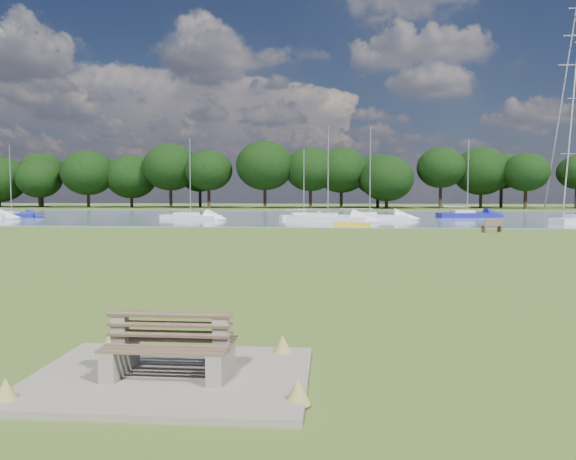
# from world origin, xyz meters

# --- Properties ---
(ground) EXTENTS (220.00, 220.00, 0.00)m
(ground) POSITION_xyz_m (0.00, 0.00, 0.00)
(ground) COLOR olive
(river) EXTENTS (220.00, 40.00, 0.10)m
(river) POSITION_xyz_m (0.00, 42.00, 0.00)
(river) COLOR gray
(river) RESTS_ON ground
(far_bank) EXTENTS (220.00, 20.00, 0.40)m
(far_bank) POSITION_xyz_m (0.00, 72.00, 0.00)
(far_bank) COLOR #4C6626
(far_bank) RESTS_ON ground
(concrete_pad) EXTENTS (4.20, 3.20, 0.10)m
(concrete_pad) POSITION_xyz_m (0.00, -14.00, 0.05)
(concrete_pad) COLOR gray
(concrete_pad) RESTS_ON ground
(bench_pair) EXTENTS (1.90, 1.13, 1.02)m
(bench_pair) POSITION_xyz_m (-0.00, -14.00, 0.51)
(bench_pair) COLOR gray
(bench_pair) RESTS_ON concrete_pad
(riverbank_bench) EXTENTS (1.57, 0.95, 0.93)m
(riverbank_bench) POSITION_xyz_m (13.70, 18.09, 0.47)
(riverbank_bench) COLOR brown
(riverbank_bench) RESTS_ON ground
(kayak) EXTENTS (3.00, 1.54, 0.29)m
(kayak) POSITION_xyz_m (4.10, 24.00, 0.20)
(kayak) COLOR yellow
(kayak) RESTS_ON river
(tree_line) EXTENTS (137.60, 8.49, 10.27)m
(tree_line) POSITION_xyz_m (-2.26, 68.00, 6.11)
(tree_line) COLOR black
(tree_line) RESTS_ON far_bank
(sailboat_0) EXTENTS (7.82, 4.38, 8.78)m
(sailboat_0) POSITION_xyz_m (1.98, 29.87, 0.54)
(sailboat_0) COLOR silver
(sailboat_0) RESTS_ON river
(sailboat_3) EXTENTS (6.65, 2.98, 8.38)m
(sailboat_3) POSITION_xyz_m (16.93, 39.59, 0.54)
(sailboat_3) COLOR navy
(sailboat_3) RESTS_ON river
(sailboat_4) EXTENTS (6.71, 4.15, 8.20)m
(sailboat_4) POSITION_xyz_m (-12.00, 33.91, 0.46)
(sailboat_4) COLOR silver
(sailboat_4) RESTS_ON river
(sailboat_6) EXTENTS (7.38, 2.28, 9.21)m
(sailboat_6) POSITION_xyz_m (6.07, 33.63, 0.51)
(sailboat_6) COLOR silver
(sailboat_6) RESTS_ON river
(sailboat_8) EXTENTS (5.07, 2.98, 7.10)m
(sailboat_8) POSITION_xyz_m (-0.50, 35.16, 0.46)
(sailboat_8) COLOR silver
(sailboat_8) RESTS_ON river
(sailboat_9) EXTENTS (5.56, 1.60, 7.82)m
(sailboat_9) POSITION_xyz_m (-32.11, 35.69, 0.48)
(sailboat_9) COLOR navy
(sailboat_9) RESTS_ON river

